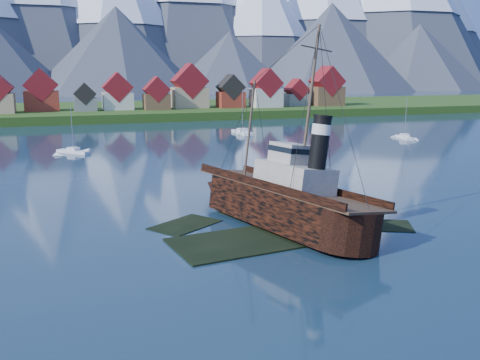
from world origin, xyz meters
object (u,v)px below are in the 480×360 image
object	(u,v)px
sailboat_d	(404,138)
tugboat_wreck	(276,198)
sailboat_e	(242,133)
sailboat_c	(74,152)

from	to	relation	value
sailboat_d	tugboat_wreck	bearing A→B (deg)	-121.80
tugboat_wreck	sailboat_e	bearing A→B (deg)	57.47
sailboat_e	tugboat_wreck	bearing A→B (deg)	-107.89
sailboat_c	sailboat_d	distance (m)	83.51
tugboat_wreck	sailboat_d	world-z (taller)	tugboat_wreck
sailboat_c	tugboat_wreck	bearing A→B (deg)	-116.37
sailboat_c	sailboat_e	distance (m)	51.41
tugboat_wreck	sailboat_e	size ratio (longest dim) A/B	2.38
sailboat_e	sailboat_d	bearing A→B (deg)	-34.92
tugboat_wreck	sailboat_e	xyz separation A→B (m)	(24.62, 86.08, -2.77)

